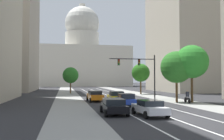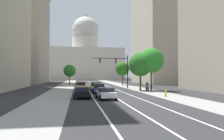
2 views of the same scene
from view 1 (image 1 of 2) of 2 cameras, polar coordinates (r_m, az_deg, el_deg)
name	(u,v)px [view 1 (image 1 of 2)]	position (r m, az deg, el deg)	size (l,w,h in m)	color
ground_plane	(100,93)	(60.98, -2.58, -5.06)	(400.00, 400.00, 0.00)	#2B2B2D
sidewalk_left	(68,94)	(55.39, -9.79, -5.32)	(4.38, 130.00, 0.01)	gray
sidewalk_right	(138,94)	(57.72, 5.76, -5.21)	(4.38, 130.00, 0.01)	gray
lane_stripe_left	(97,97)	(45.77, -3.37, -6.01)	(0.16, 90.00, 0.01)	white
lane_stripe_center	(112,97)	(46.20, 0.05, -5.98)	(0.16, 90.00, 0.01)	white
lane_stripe_right	(127,97)	(46.79, 3.38, -5.93)	(0.16, 90.00, 0.01)	white
office_tower_far_right	(195,0)	(76.61, 17.84, 14.44)	(21.15, 24.66, 49.61)	#B7AD99
capitol_building	(82,57)	(123.98, -6.65, 2.88)	(44.24, 22.46, 39.53)	beige
car_orange	(95,96)	(36.98, -3.79, -5.70)	(2.15, 4.86, 1.50)	orange
car_white	(150,108)	(22.22, 8.33, -8.26)	(2.20, 4.56, 1.36)	silver
car_black	(114,106)	(23.18, 0.38, -7.95)	(2.15, 4.71, 1.39)	black
car_blue	(126,100)	(30.30, 3.09, -6.54)	(2.04, 4.19, 1.47)	#1E389E
car_yellow	(116,96)	(35.94, 0.89, -5.87)	(2.13, 4.30, 1.49)	yellow
traffic_signal_mast	(141,68)	(41.19, 6.45, 0.44)	(7.48, 0.39, 7.05)	black
cyclist	(187,97)	(35.49, 16.34, -5.68)	(0.36, 1.70, 1.72)	black
street_tree_far_right	(176,67)	(36.63, 14.07, 0.61)	(4.42, 4.42, 7.04)	#51381E
street_tree_mid_left	(71,75)	(58.39, -9.16, -1.16)	(3.57, 3.57, 5.89)	#51381E
street_tree_mid_right	(192,62)	(36.56, 17.21, 1.75)	(4.52, 4.52, 7.79)	#51381E
street_tree_near_right	(141,73)	(55.66, 6.37, -0.62)	(3.88, 3.88, 6.53)	#51381E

